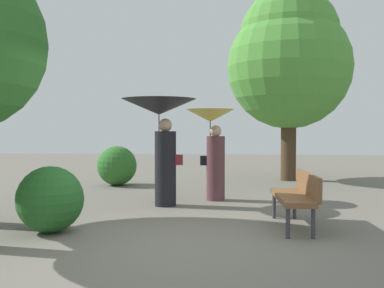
# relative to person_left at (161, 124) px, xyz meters

# --- Properties ---
(ground_plane) EXTENTS (40.00, 40.00, 0.00)m
(ground_plane) POSITION_rel_person_left_xyz_m (0.56, -2.73, -1.58)
(ground_plane) COLOR #6B665B
(person_left) EXTENTS (1.44, 1.44, 2.08)m
(person_left) POSITION_rel_person_left_xyz_m (0.00, 0.00, 0.00)
(person_left) COLOR black
(person_left) RESTS_ON ground
(person_right) EXTENTS (1.00, 1.00, 1.90)m
(person_right) POSITION_rel_person_left_xyz_m (0.98, 0.75, -0.28)
(person_right) COLOR #563338
(person_right) RESTS_ON ground
(park_bench) EXTENTS (0.54, 1.52, 0.83)m
(park_bench) POSITION_rel_person_left_xyz_m (2.34, -1.71, -1.07)
(park_bench) COLOR #38383D
(park_bench) RESTS_ON ground
(tree_near_right) EXTENTS (3.55, 3.55, 5.57)m
(tree_near_right) POSITION_rel_person_left_xyz_m (3.05, 4.44, 1.97)
(tree_near_right) COLOR #42301E
(tree_near_right) RESTS_ON ground
(bush_path_left) EXTENTS (0.96, 0.96, 0.96)m
(bush_path_left) POSITION_rel_person_left_xyz_m (-1.26, -2.30, -1.11)
(bush_path_left) COLOR #235B23
(bush_path_left) RESTS_ON ground
(bush_path_right) EXTENTS (1.04, 1.04, 1.04)m
(bush_path_right) POSITION_rel_person_left_xyz_m (-1.63, 2.93, -1.06)
(bush_path_right) COLOR #2D6B28
(bush_path_right) RESTS_ON ground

